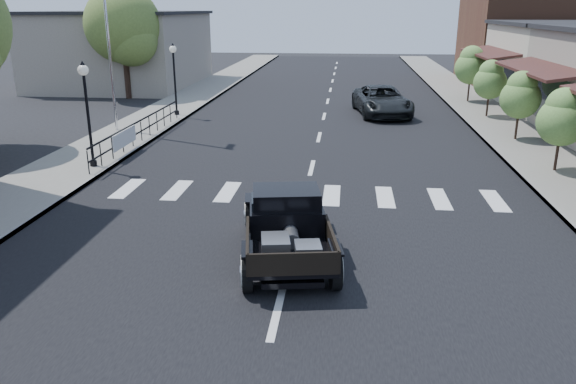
# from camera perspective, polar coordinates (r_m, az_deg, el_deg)

# --- Properties ---
(ground) EXTENTS (120.00, 120.00, 0.00)m
(ground) POSITION_cam_1_polar(r_m,az_deg,el_deg) (13.36, 0.47, -5.74)
(ground) COLOR black
(ground) RESTS_ON ground
(road) EXTENTS (14.00, 80.00, 0.02)m
(road) POSITION_cam_1_polar(r_m,az_deg,el_deg) (27.71, 3.50, 6.91)
(road) COLOR black
(road) RESTS_ON ground
(road_markings) EXTENTS (12.00, 60.00, 0.06)m
(road_markings) POSITION_cam_1_polar(r_m,az_deg,el_deg) (22.84, 2.91, 4.45)
(road_markings) COLOR silver
(road_markings) RESTS_ON ground
(sidewalk_left) EXTENTS (3.00, 80.00, 0.15)m
(sidewalk_left) POSITION_cam_1_polar(r_m,az_deg,el_deg) (29.31, -13.47, 7.20)
(sidewalk_left) COLOR gray
(sidewalk_left) RESTS_ON ground
(sidewalk_right) EXTENTS (3.00, 80.00, 0.15)m
(sidewalk_right) POSITION_cam_1_polar(r_m,az_deg,el_deg) (28.63, 20.86, 6.25)
(sidewalk_right) COLOR gray
(sidewalk_right) RESTS_ON ground
(low_building_left) EXTENTS (10.00, 12.00, 5.00)m
(low_building_left) POSITION_cam_1_polar(r_m,az_deg,el_deg) (43.38, -16.36, 13.64)
(low_building_left) COLOR #A79B8C
(low_building_left) RESTS_ON ground
(far_building_right) EXTENTS (11.00, 10.00, 7.00)m
(far_building_right) POSITION_cam_1_polar(r_m,az_deg,el_deg) (46.46, 24.78, 14.24)
(far_building_right) COLOR brown
(far_building_right) RESTS_ON ground
(railing) EXTENTS (0.08, 10.00, 1.00)m
(railing) POSITION_cam_1_polar(r_m,az_deg,el_deg) (24.19, -14.70, 6.24)
(railing) COLOR black
(railing) RESTS_ON sidewalk_left
(banner) EXTENTS (0.04, 2.20, 0.60)m
(banner) POSITION_cam_1_polar(r_m,az_deg,el_deg) (22.39, -16.22, 4.65)
(banner) COLOR silver
(banner) RESTS_ON sidewalk_left
(lamp_post_b) EXTENTS (0.36, 0.36, 3.60)m
(lamp_post_b) POSITION_cam_1_polar(r_m,az_deg,el_deg) (20.46, -19.65, 7.39)
(lamp_post_b) COLOR black
(lamp_post_b) RESTS_ON sidewalk_left
(lamp_post_c) EXTENTS (0.36, 0.36, 3.60)m
(lamp_post_c) POSITION_cam_1_polar(r_m,az_deg,el_deg) (29.69, -11.43, 11.15)
(lamp_post_c) COLOR black
(lamp_post_c) RESTS_ON sidewalk_left
(flagpole) EXTENTS (0.12, 0.12, 11.16)m
(flagpole) POSITION_cam_1_polar(r_m,az_deg,el_deg) (26.29, -18.14, 18.03)
(flagpole) COLOR silver
(flagpole) RESTS_ON sidewalk_left
(big_tree_far) EXTENTS (4.59, 4.59, 6.74)m
(big_tree_far) POSITION_cam_1_polar(r_m,az_deg,el_deg) (36.84, -16.30, 14.32)
(big_tree_far) COLOR #556C2E
(big_tree_far) RESTS_ON ground
(small_tree_b) EXTENTS (1.62, 1.62, 2.70)m
(small_tree_b) POSITION_cam_1_polar(r_m,az_deg,el_deg) (20.93, 25.94, 5.57)
(small_tree_b) COLOR #5A853D
(small_tree_b) RESTS_ON sidewalk_right
(small_tree_c) EXTENTS (1.64, 1.64, 2.73)m
(small_tree_c) POSITION_cam_1_polar(r_m,az_deg,el_deg) (25.45, 22.43, 8.02)
(small_tree_c) COLOR #5A853D
(small_tree_c) RESTS_ON sidewalk_right
(small_tree_d) EXTENTS (1.63, 1.63, 2.72)m
(small_tree_d) POSITION_cam_1_polar(r_m,az_deg,el_deg) (30.52, 19.77, 9.79)
(small_tree_d) COLOR #5A853D
(small_tree_d) RESTS_ON sidewalk_right
(small_tree_e) EXTENTS (1.85, 1.85, 3.09)m
(small_tree_e) POSITION_cam_1_polar(r_m,az_deg,el_deg) (35.21, 18.02, 11.27)
(small_tree_e) COLOR #5A853D
(small_tree_e) RESTS_ON sidewalk_right
(hotrod_pickup) EXTENTS (2.89, 4.90, 1.60)m
(hotrod_pickup) POSITION_cam_1_polar(r_m,az_deg,el_deg) (12.63, -0.14, -3.27)
(hotrod_pickup) COLOR black
(hotrod_pickup) RESTS_ON ground
(second_car) EXTENTS (3.28, 5.73, 1.50)m
(second_car) POSITION_cam_1_polar(r_m,az_deg,el_deg) (30.37, 9.52, 9.12)
(second_car) COLOR black
(second_car) RESTS_ON ground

